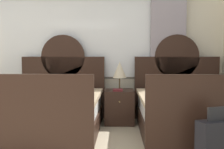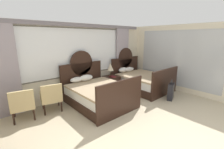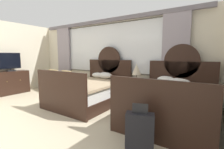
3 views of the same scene
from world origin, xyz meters
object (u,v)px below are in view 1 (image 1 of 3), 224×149
object	(u,v)px
suitcase_on_floor	(216,147)
book_on_nightstand	(118,90)
bed_near_mirror	(190,111)
table_lamp_on_nightstand	(120,70)
bed_near_window	(50,110)
nightstand_between_beds	(119,106)

from	to	relation	value
suitcase_on_floor	book_on_nightstand	bearing A→B (deg)	118.53
bed_near_mirror	book_on_nightstand	size ratio (longest dim) A/B	8.26
table_lamp_on_nightstand	book_on_nightstand	distance (m)	0.41
bed_near_window	book_on_nightstand	size ratio (longest dim) A/B	8.26
nightstand_between_beds	bed_near_window	bearing A→B (deg)	-150.67
bed_near_window	book_on_nightstand	xyz separation A→B (m)	(1.14, 0.55, 0.28)
book_on_nightstand	suitcase_on_floor	size ratio (longest dim) A/B	0.35
bed_near_window	nightstand_between_beds	world-z (taller)	bed_near_window
bed_near_mirror	suitcase_on_floor	size ratio (longest dim) A/B	2.91
bed_near_mirror	book_on_nightstand	world-z (taller)	bed_near_mirror
bed_near_mirror	table_lamp_on_nightstand	size ratio (longest dim) A/B	3.92
suitcase_on_floor	nightstand_between_beds	bearing A→B (deg)	116.51
table_lamp_on_nightstand	book_on_nightstand	bearing A→B (deg)	-100.81
bed_near_window	book_on_nightstand	bearing A→B (deg)	25.67
bed_near_window	table_lamp_on_nightstand	world-z (taller)	bed_near_window
bed_near_mirror	suitcase_on_floor	xyz separation A→B (m)	(-0.13, -1.42, -0.08)
nightstand_between_beds	table_lamp_on_nightstand	xyz separation A→B (m)	(0.00, 0.07, 0.70)
table_lamp_on_nightstand	suitcase_on_floor	xyz separation A→B (m)	(1.03, -2.15, -0.72)
nightstand_between_beds	suitcase_on_floor	bearing A→B (deg)	-63.49
nightstand_between_beds	suitcase_on_floor	world-z (taller)	suitcase_on_floor
table_lamp_on_nightstand	suitcase_on_floor	bearing A→B (deg)	-64.30
nightstand_between_beds	book_on_nightstand	distance (m)	0.36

